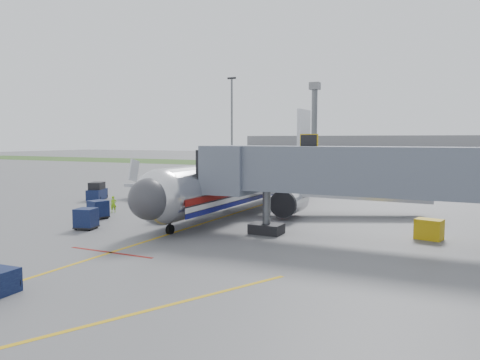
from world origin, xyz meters
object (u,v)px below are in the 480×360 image
at_px(airliner, 250,181).
at_px(baggage_tug, 97,192).
at_px(ramp_worker, 113,204).
at_px(belt_loader, 194,200).

bearing_deg(airliner, baggage_tug, -175.16).
bearing_deg(ramp_worker, belt_loader, 12.36).
bearing_deg(belt_loader, baggage_tug, -176.29).
xyz_separation_m(belt_loader, ramp_worker, (-4.20, -6.83, 0.18)).
height_order(belt_loader, ramp_worker, belt_loader).
bearing_deg(ramp_worker, airliner, -9.04).
bearing_deg(airliner, ramp_worker, -143.01).
xyz_separation_m(airliner, belt_loader, (-5.83, -0.73, -2.08)).
bearing_deg(baggage_tug, belt_loader, 3.71).
distance_m(airliner, ramp_worker, 12.70).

